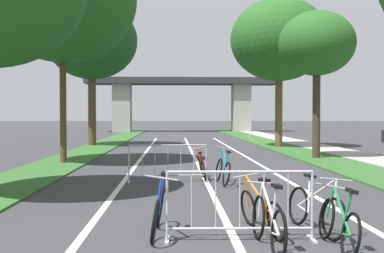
{
  "coord_description": "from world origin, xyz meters",
  "views": [
    {
      "loc": [
        -0.92,
        -3.54,
        1.87
      ],
      "look_at": [
        -0.01,
        19.91,
        1.31
      ],
      "focal_mm": 44.1,
      "sensor_mm": 36.0,
      "label": 1
    }
  ],
  "objects_px": {
    "bicycle_teal_1": "(223,170)",
    "bicycle_green_2": "(338,224)",
    "tree_right_oak_near": "(317,44)",
    "bicycle_red_4": "(202,167)",
    "bicycle_blue_0": "(158,211)",
    "tree_left_cypress_far": "(92,41)",
    "crowd_barrier_second": "(168,163)",
    "tree_right_pine_near": "(279,40)",
    "crowd_barrier_nearest": "(240,206)",
    "bicycle_white_3": "(315,209)",
    "bicycle_silver_5": "(268,223)",
    "bicycle_orange_6": "(261,211)"
  },
  "relations": [
    {
      "from": "tree_left_cypress_far",
      "to": "bicycle_white_3",
      "type": "distance_m",
      "value": 23.51
    },
    {
      "from": "crowd_barrier_nearest",
      "to": "bicycle_teal_1",
      "type": "distance_m",
      "value": 5.78
    },
    {
      "from": "tree_left_cypress_far",
      "to": "bicycle_red_4",
      "type": "relative_size",
      "value": 5.17
    },
    {
      "from": "tree_left_cypress_far",
      "to": "bicycle_white_3",
      "type": "bearing_deg",
      "value": -71.41
    },
    {
      "from": "tree_right_oak_near",
      "to": "bicycle_red_4",
      "type": "height_order",
      "value": "tree_right_oak_near"
    },
    {
      "from": "crowd_barrier_second",
      "to": "bicycle_blue_0",
      "type": "distance_m",
      "value": 5.87
    },
    {
      "from": "bicycle_blue_0",
      "to": "bicycle_orange_6",
      "type": "relative_size",
      "value": 1.02
    },
    {
      "from": "bicycle_white_3",
      "to": "bicycle_red_4",
      "type": "xyz_separation_m",
      "value": [
        -1.44,
        6.32,
        -0.01
      ]
    },
    {
      "from": "bicycle_teal_1",
      "to": "bicycle_orange_6",
      "type": "bearing_deg",
      "value": -95.29
    },
    {
      "from": "tree_left_cypress_far",
      "to": "bicycle_orange_6",
      "type": "height_order",
      "value": "tree_left_cypress_far"
    },
    {
      "from": "bicycle_white_3",
      "to": "bicycle_red_4",
      "type": "relative_size",
      "value": 1.02
    },
    {
      "from": "bicycle_silver_5",
      "to": "tree_left_cypress_far",
      "type": "bearing_deg",
      "value": 102.46
    },
    {
      "from": "tree_right_oak_near",
      "to": "bicycle_blue_0",
      "type": "bearing_deg",
      "value": -116.69
    },
    {
      "from": "bicycle_teal_1",
      "to": "bicycle_green_2",
      "type": "distance_m",
      "value": 6.34
    },
    {
      "from": "bicycle_silver_5",
      "to": "crowd_barrier_second",
      "type": "bearing_deg",
      "value": 99.21
    },
    {
      "from": "tree_left_cypress_far",
      "to": "bicycle_teal_1",
      "type": "bearing_deg",
      "value": -68.73
    },
    {
      "from": "tree_right_oak_near",
      "to": "bicycle_teal_1",
      "type": "height_order",
      "value": "tree_right_oak_near"
    },
    {
      "from": "bicycle_silver_5",
      "to": "bicycle_teal_1",
      "type": "bearing_deg",
      "value": 86.64
    },
    {
      "from": "bicycle_red_4",
      "to": "bicycle_blue_0",
      "type": "bearing_deg",
      "value": -100.66
    },
    {
      "from": "bicycle_green_2",
      "to": "bicycle_white_3",
      "type": "xyz_separation_m",
      "value": [
        -0.04,
        0.96,
        0.01
      ]
    },
    {
      "from": "bicycle_blue_0",
      "to": "tree_right_oak_near",
      "type": "bearing_deg",
      "value": -114.16
    },
    {
      "from": "bicycle_white_3",
      "to": "bicycle_silver_5",
      "type": "distance_m",
      "value": 1.34
    },
    {
      "from": "tree_left_cypress_far",
      "to": "bicycle_silver_5",
      "type": "xyz_separation_m",
      "value": [
        6.3,
        -22.49,
        -6.01
      ]
    },
    {
      "from": "bicycle_orange_6",
      "to": "bicycle_teal_1",
      "type": "bearing_deg",
      "value": 76.97
    },
    {
      "from": "bicycle_blue_0",
      "to": "bicycle_red_4",
      "type": "xyz_separation_m",
      "value": [
        1.07,
        6.41,
        -0.01
      ]
    },
    {
      "from": "tree_left_cypress_far",
      "to": "tree_right_oak_near",
      "type": "bearing_deg",
      "value": -39.02
    },
    {
      "from": "crowd_barrier_nearest",
      "to": "bicycle_red_4",
      "type": "height_order",
      "value": "crowd_barrier_nearest"
    },
    {
      "from": "tree_left_cypress_far",
      "to": "crowd_barrier_second",
      "type": "height_order",
      "value": "tree_left_cypress_far"
    },
    {
      "from": "bicycle_teal_1",
      "to": "bicycle_green_2",
      "type": "relative_size",
      "value": 1.01
    },
    {
      "from": "tree_right_oak_near",
      "to": "bicycle_blue_0",
      "type": "relative_size",
      "value": 3.75
    },
    {
      "from": "tree_right_oak_near",
      "to": "bicycle_blue_0",
      "type": "xyz_separation_m",
      "value": [
        -6.35,
        -12.64,
        -4.53
      ]
    },
    {
      "from": "bicycle_green_2",
      "to": "bicycle_orange_6",
      "type": "relative_size",
      "value": 1.0
    },
    {
      "from": "bicycle_teal_1",
      "to": "bicycle_blue_0",
      "type": "bearing_deg",
      "value": -112.12
    },
    {
      "from": "bicycle_teal_1",
      "to": "bicycle_silver_5",
      "type": "xyz_separation_m",
      "value": [
        -0.02,
        -6.25,
        0.01
      ]
    },
    {
      "from": "bicycle_silver_5",
      "to": "bicycle_white_3",
      "type": "bearing_deg",
      "value": 41.72
    },
    {
      "from": "crowd_barrier_nearest",
      "to": "bicycle_green_2",
      "type": "bearing_deg",
      "value": -21.06
    },
    {
      "from": "tree_left_cypress_far",
      "to": "bicycle_white_3",
      "type": "xyz_separation_m",
      "value": [
        7.25,
        -21.54,
        -6.02
      ]
    },
    {
      "from": "tree_left_cypress_far",
      "to": "crowd_barrier_second",
      "type": "xyz_separation_m",
      "value": [
        4.82,
        -15.77,
        -5.87
      ]
    },
    {
      "from": "crowd_barrier_nearest",
      "to": "bicycle_white_3",
      "type": "distance_m",
      "value": 1.36
    },
    {
      "from": "tree_right_pine_near",
      "to": "bicycle_silver_5",
      "type": "bearing_deg",
      "value": -103.04
    },
    {
      "from": "tree_right_oak_near",
      "to": "tree_right_pine_near",
      "type": "distance_m",
      "value": 7.15
    },
    {
      "from": "crowd_barrier_second",
      "to": "bicycle_orange_6",
      "type": "xyz_separation_m",
      "value": [
        1.55,
        -5.8,
        -0.17
      ]
    },
    {
      "from": "tree_right_pine_near",
      "to": "crowd_barrier_second",
      "type": "bearing_deg",
      "value": -114.28
    },
    {
      "from": "tree_right_oak_near",
      "to": "bicycle_blue_0",
      "type": "height_order",
      "value": "tree_right_oak_near"
    },
    {
      "from": "tree_right_pine_near",
      "to": "bicycle_teal_1",
      "type": "distance_m",
      "value": 16.13
    },
    {
      "from": "bicycle_teal_1",
      "to": "bicycle_orange_6",
      "type": "xyz_separation_m",
      "value": [
        0.05,
        -5.34,
        -0.02
      ]
    },
    {
      "from": "crowd_barrier_nearest",
      "to": "bicycle_silver_5",
      "type": "distance_m",
      "value": 0.6
    },
    {
      "from": "bicycle_green_2",
      "to": "bicycle_silver_5",
      "type": "relative_size",
      "value": 0.94
    },
    {
      "from": "tree_right_oak_near",
      "to": "bicycle_silver_5",
      "type": "height_order",
      "value": "tree_right_oak_near"
    },
    {
      "from": "tree_right_pine_near",
      "to": "bicycle_orange_6",
      "type": "height_order",
      "value": "tree_right_pine_near"
    }
  ]
}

